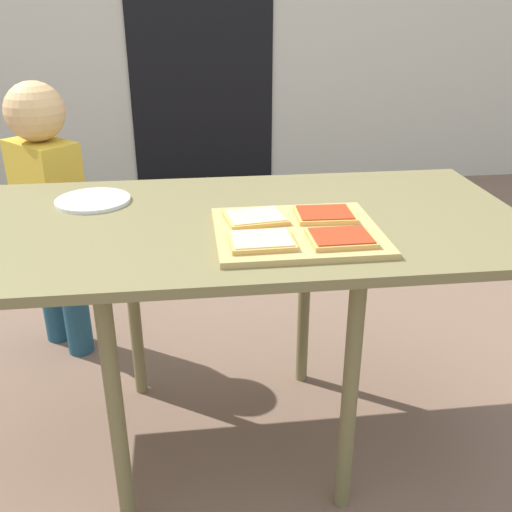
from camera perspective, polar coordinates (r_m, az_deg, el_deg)
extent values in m
plane|color=#7B5E4C|center=(1.79, -2.66, -17.55)|extent=(16.00, 16.00, 0.00)
cube|color=black|center=(3.81, -5.55, 21.38)|extent=(0.90, 0.02, 2.00)
cube|color=olive|center=(1.43, -3.19, 3.21)|extent=(1.49, 0.71, 0.02)
cylinder|color=olive|center=(1.38, -13.56, -15.07)|extent=(0.04, 0.04, 0.67)
cylinder|color=olive|center=(1.41, 9.18, -13.58)|extent=(0.04, 0.04, 0.67)
cylinder|color=olive|center=(1.82, -11.99, -4.37)|extent=(0.04, 0.04, 0.67)
cylinder|color=olive|center=(1.85, 4.78, -3.47)|extent=(0.04, 0.04, 0.67)
cube|color=tan|center=(1.33, 4.07, 2.39)|extent=(0.37, 0.33, 0.01)
cube|color=#E3A852|center=(1.27, 8.35, 1.72)|extent=(0.14, 0.11, 0.01)
cube|color=#AE3518|center=(1.27, 8.37, 2.01)|extent=(0.13, 0.10, 0.00)
cube|color=#E3A852|center=(1.37, -0.07, 3.75)|extent=(0.15, 0.13, 0.01)
cube|color=#F4E09C|center=(1.37, -0.07, 4.02)|extent=(0.14, 0.12, 0.00)
cube|color=#E3A852|center=(1.24, 0.55, 1.47)|extent=(0.14, 0.12, 0.01)
cube|color=#F4E09C|center=(1.24, 0.55, 1.76)|extent=(0.13, 0.10, 0.00)
cube|color=#E3A852|center=(1.40, 6.76, 4.04)|extent=(0.14, 0.12, 0.01)
cube|color=#AE3518|center=(1.40, 6.78, 4.30)|extent=(0.13, 0.10, 0.00)
cylinder|color=silver|center=(1.60, -15.74, 5.28)|extent=(0.20, 0.20, 0.01)
cylinder|color=navy|center=(2.25, -19.39, -3.04)|extent=(0.09, 0.09, 0.42)
cylinder|color=navy|center=(2.15, -17.40, -4.19)|extent=(0.09, 0.09, 0.42)
cube|color=gold|center=(2.06, -19.82, 5.85)|extent=(0.27, 0.27, 0.35)
sphere|color=#E3B174|center=(1.99, -20.93, 13.14)|extent=(0.19, 0.19, 0.19)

